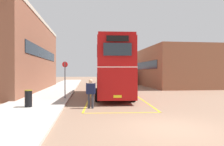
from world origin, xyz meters
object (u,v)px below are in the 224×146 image
at_px(pedestrian_boarding, 91,91).
at_px(single_deck_bus, 116,75).
at_px(bus_stop_sign, 65,76).
at_px(double_decker_bus, 113,68).
at_px(litter_bin, 28,98).

bearing_deg(pedestrian_boarding, single_deck_bus, 78.33).
distance_m(single_deck_bus, bus_stop_sign, 21.81).
distance_m(double_decker_bus, litter_bin, 8.20).
bearing_deg(bus_stop_sign, double_decker_bus, 24.78).
relative_size(single_deck_bus, pedestrian_boarding, 5.75).
bearing_deg(double_decker_bus, bus_stop_sign, -155.22).
bearing_deg(pedestrian_boarding, litter_bin, 178.13).
height_order(double_decker_bus, bus_stop_sign, double_decker_bus).
relative_size(pedestrian_boarding, litter_bin, 1.77).
distance_m(double_decker_bus, pedestrian_boarding, 6.28).
bearing_deg(single_deck_bus, bus_stop_sign, -108.66).
xyz_separation_m(double_decker_bus, litter_bin, (-5.67, -5.62, -1.88)).
xyz_separation_m(double_decker_bus, single_deck_bus, (3.01, 18.83, -0.87)).
relative_size(litter_bin, bus_stop_sign, 0.35).
distance_m(double_decker_bus, bus_stop_sign, 4.42).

